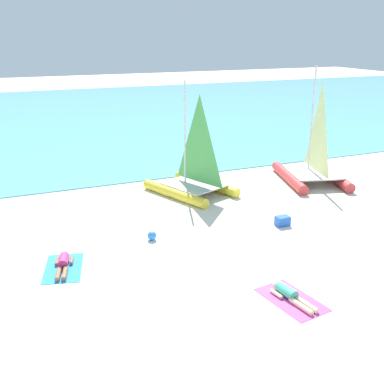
% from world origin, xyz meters
% --- Properties ---
extents(ground_plane, '(120.00, 120.00, 0.00)m').
position_xyz_m(ground_plane, '(0.00, 10.00, 0.00)').
color(ground_plane, silver).
extents(ocean_water, '(120.00, 40.00, 0.05)m').
position_xyz_m(ocean_water, '(0.00, 30.24, 0.03)').
color(ocean_water, '#5BB2C1').
rests_on(ocean_water, ground).
extents(sailboat_red, '(3.63, 4.65, 5.34)m').
position_xyz_m(sailboat_red, '(7.22, 7.04, 0.80)').
color(sailboat_red, '#CC3838').
rests_on(sailboat_red, ground).
extents(sailboat_yellow, '(3.58, 4.35, 4.89)m').
position_xyz_m(sailboat_yellow, '(1.32, 7.64, 0.73)').
color(sailboat_yellow, yellow).
rests_on(sailboat_yellow, ground).
extents(towel_left, '(1.53, 2.11, 0.01)m').
position_xyz_m(towel_left, '(-5.02, 2.77, 0.01)').
color(towel_left, '#338CD8').
rests_on(towel_left, ground).
extents(sunbather_left, '(0.76, 1.55, 0.30)m').
position_xyz_m(sunbather_left, '(-5.00, 2.83, 0.13)').
color(sunbather_left, '#D83372').
rests_on(sunbather_left, towel_left).
extents(towel_right, '(1.36, 2.04, 0.01)m').
position_xyz_m(towel_right, '(0.32, -1.43, 0.01)').
color(towel_right, '#D84C99').
rests_on(towel_right, ground).
extents(sunbather_right, '(0.63, 1.57, 0.30)m').
position_xyz_m(sunbather_right, '(0.31, -1.36, 0.13)').
color(sunbather_right, '#3FB28C').
rests_on(sunbather_right, towel_right).
extents(beach_ball, '(0.32, 0.32, 0.32)m').
position_xyz_m(beach_ball, '(-1.89, 3.67, 0.16)').
color(beach_ball, '#337FE5').
rests_on(beach_ball, ground).
extents(cooler_box, '(0.50, 0.36, 0.36)m').
position_xyz_m(cooler_box, '(2.95, 3.02, 0.18)').
color(cooler_box, blue).
rests_on(cooler_box, ground).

